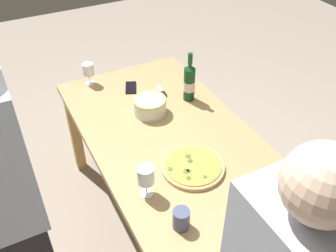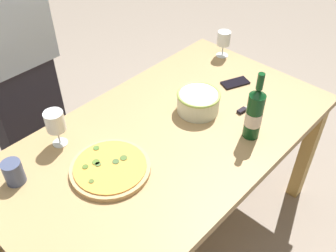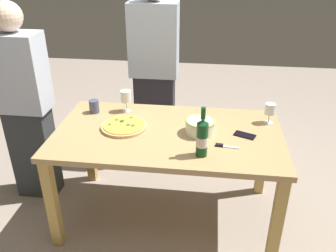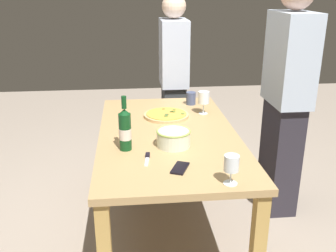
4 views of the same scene
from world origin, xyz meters
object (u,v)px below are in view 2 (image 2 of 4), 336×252
cell_phone (235,83)px  pizza_knife (246,108)px  dining_table (168,149)px  serving_bowl (198,101)px  cup_amber (14,172)px  wine_bottle (254,113)px  wine_glass_near_pizza (55,122)px  wine_glass_by_bottle (224,39)px  pizza (110,168)px  person_guest_left (10,59)px

cell_phone → pizza_knife: pizza_knife is taller
dining_table → serving_bowl: serving_bowl is taller
cup_amber → wine_bottle: bearing=-31.5°
cell_phone → cup_amber: bearing=101.4°
wine_glass_near_pizza → cell_phone: wine_glass_near_pizza is taller
wine_glass_by_bottle → cup_amber: wine_glass_by_bottle is taller
pizza → person_guest_left: size_ratio=0.19×
wine_glass_near_pizza → dining_table: bearing=-39.7°
wine_glass_by_bottle → cup_amber: (-1.33, 0.01, -0.06)m
serving_bowl → pizza_knife: (0.17, -0.17, -0.05)m
wine_glass_near_pizza → pizza_knife: (0.75, -0.46, -0.12)m
dining_table → cell_phone: (0.53, 0.01, 0.10)m
pizza → serving_bowl: (0.54, -0.01, 0.04)m
pizza_knife → person_guest_left: 1.22m
serving_bowl → cup_amber: size_ratio=2.05×
wine_glass_near_pizza → wine_glass_by_bottle: bearing=-3.7°
dining_table → wine_bottle: bearing=-48.5°
serving_bowl → wine_glass_near_pizza: 0.66m
wine_glass_by_bottle → person_guest_left: size_ratio=0.09×
cell_phone → wine_bottle: bearing=158.0°
cell_phone → dining_table: bearing=114.2°
serving_bowl → wine_glass_near_pizza: size_ratio=1.21×
dining_table → pizza: (-0.32, 0.02, 0.11)m
wine_bottle → cup_amber: bearing=148.5°
serving_bowl → person_guest_left: (-0.46, 0.88, 0.08)m
serving_bowl → person_guest_left: 0.99m
pizza → pizza_knife: size_ratio=2.10×
wine_glass_near_pizza → person_guest_left: size_ratio=0.10×
pizza → serving_bowl: serving_bowl is taller
wine_glass_by_bottle → serving_bowl: bearing=-155.7°
dining_table → pizza_knife: size_ratio=10.20×
cup_amber → pizza_knife: bearing=-22.1°
pizza_knife → wine_bottle: bearing=-140.1°
pizza_knife → cell_phone: bearing=49.0°
wine_glass_by_bottle → wine_bottle: bearing=-132.8°
dining_table → wine_glass_near_pizza: (-0.37, 0.30, 0.22)m
wine_glass_by_bottle → person_guest_left: person_guest_left is taller
pizza → wine_glass_by_bottle: 1.07m
pizza → cup_amber: cup_amber is taller
wine_glass_by_bottle → cup_amber: bearing=179.4°
wine_glass_near_pizza → cup_amber: (-0.24, -0.06, -0.07)m
wine_glass_near_pizza → pizza_knife: 0.89m
cup_amber → dining_table: bearing=-22.1°
wine_glass_near_pizza → person_guest_left: 0.60m
serving_bowl → wine_bottle: size_ratio=0.63×
wine_glass_by_bottle → cell_phone: (-0.19, -0.22, -0.10)m
serving_bowl → wine_bottle: bearing=-85.5°
dining_table → pizza: 0.34m
dining_table → wine_glass_by_bottle: wine_glass_by_bottle is taller
wine_bottle → dining_table: bearing=131.5°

